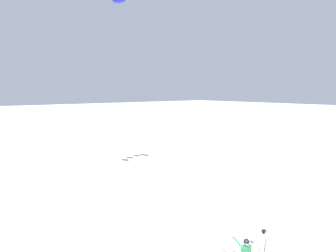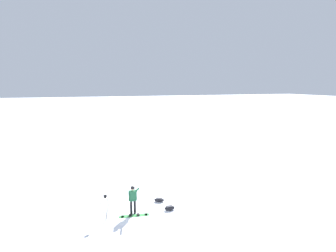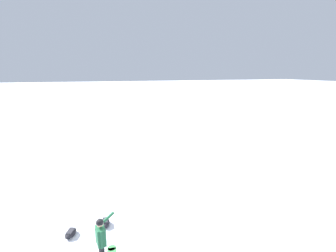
# 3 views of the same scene
# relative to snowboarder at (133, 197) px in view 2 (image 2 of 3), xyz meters

# --- Properties ---
(ground_plane) EXTENTS (300.00, 300.00, 0.00)m
(ground_plane) POSITION_rel_snowboarder_xyz_m (-0.17, -0.60, -1.05)
(ground_plane) COLOR white
(snowboarder) EXTENTS (0.65, 0.55, 1.74)m
(snowboarder) POSITION_rel_snowboarder_xyz_m (0.00, 0.00, 0.00)
(snowboarder) COLOR black
(snowboarder) RESTS_ON ground_plane
(snowboard) EXTENTS (0.50, 1.75, 0.10)m
(snowboard) POSITION_rel_snowboarder_xyz_m (-0.25, -0.02, -1.02)
(snowboard) COLOR #3F994C
(snowboard) RESTS_ON ground_plane
(gear_bag_large) EXTENTS (0.36, 0.64, 0.26)m
(gear_bag_large) POSITION_rel_snowboarder_xyz_m (-0.23, -2.16, -0.91)
(gear_bag_large) COLOR black
(gear_bag_large) RESTS_ON ground_plane
(camera_tripod) EXTENTS (0.56, 0.56, 1.48)m
(camera_tripod) POSITION_rel_snowboarder_xyz_m (-0.25, 1.57, -0.00)
(camera_tripod) COLOR #262628
(camera_tripod) RESTS_ON ground_plane
(gear_bag_small) EXTENTS (0.55, 0.71, 0.24)m
(gear_bag_small) POSITION_rel_snowboarder_xyz_m (1.08, -1.91, -0.92)
(gear_bag_small) COLOR black
(gear_bag_small) RESTS_ON ground_plane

